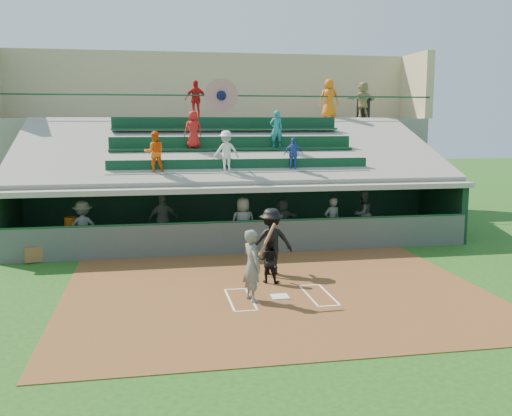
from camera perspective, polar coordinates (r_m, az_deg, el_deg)
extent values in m
plane|color=#1D4914|center=(14.73, 2.42, -8.97)|extent=(100.00, 100.00, 0.00)
cube|color=brown|center=(15.20, 2.00, -8.38)|extent=(11.00, 9.00, 0.02)
cube|color=white|center=(14.72, 2.42, -8.84)|extent=(0.43, 0.43, 0.03)
cube|color=silver|center=(14.59, -0.49, -9.05)|extent=(0.05, 1.80, 0.01)
cube|color=silver|center=(14.90, 5.27, -8.70)|extent=(0.05, 1.80, 0.01)
cube|color=white|center=(14.51, -2.66, -9.16)|extent=(0.05, 1.80, 0.01)
cube|color=white|center=(15.06, 7.31, -8.55)|extent=(0.05, 1.80, 0.01)
cube|color=white|center=(15.39, -2.09, -8.10)|extent=(0.60, 0.05, 0.01)
cube|color=white|center=(15.81, 5.35, -7.69)|extent=(0.60, 0.05, 0.01)
cube|color=silver|center=(13.70, -0.98, -10.24)|extent=(0.60, 0.05, 0.01)
cube|color=white|center=(14.16, 7.35, -9.67)|extent=(0.60, 0.05, 0.01)
cube|color=gray|center=(21.15, -1.64, -3.47)|extent=(16.00, 3.50, 0.04)
cube|color=gray|center=(27.45, -3.81, 4.12)|extent=(20.00, 3.00, 4.60)
cube|color=#4E544E|center=(19.35, -0.85, -3.01)|extent=(16.00, 0.06, 1.10)
cylinder|color=#144021|center=(19.24, -0.86, -1.34)|extent=(16.00, 0.08, 0.08)
cube|color=black|center=(22.66, -2.33, 0.12)|extent=(16.00, 0.25, 2.20)
cube|color=black|center=(21.28, -23.47, -1.16)|extent=(0.25, 3.50, 2.20)
cube|color=black|center=(23.52, 17.99, 0.01)|extent=(0.25, 3.50, 2.20)
cube|color=gray|center=(20.80, -1.66, 2.41)|extent=(16.40, 3.90, 0.18)
cube|color=gray|center=(24.37, -2.91, 0.83)|extent=(16.40, 3.50, 2.30)
cube|color=gray|center=(25.87, -3.40, 3.85)|extent=(16.40, 0.30, 4.60)
cube|color=gray|center=(22.53, -2.40, 6.08)|extent=(16.40, 6.51, 2.37)
cube|color=#0E3D1E|center=(20.22, -1.43, 3.51)|extent=(9.40, 0.42, 0.08)
cube|color=#0C3520|center=(20.39, -1.52, 4.29)|extent=(9.40, 0.06, 0.45)
cube|color=#0C381B|center=(22.04, -2.21, 5.89)|extent=(9.40, 0.42, 0.08)
cube|color=#0C381E|center=(22.23, -2.29, 6.58)|extent=(9.40, 0.06, 0.45)
cube|color=#0C361F|center=(23.90, -2.88, 7.90)|extent=(9.40, 0.42, 0.08)
cube|color=#0B341E|center=(24.09, -2.95, 8.52)|extent=(9.40, 0.06, 0.45)
imported|color=#EC5A0D|center=(20.02, -10.11, 5.51)|extent=(0.74, 0.59, 1.44)
imported|color=silver|center=(20.18, -3.00, 5.68)|extent=(1.01, 0.68, 1.45)
imported|color=#294AA5|center=(20.65, 3.78, 5.37)|extent=(0.75, 0.46, 1.19)
imported|color=red|center=(21.95, -6.30, 7.80)|extent=(0.78, 0.60, 1.42)
imported|color=#1B767C|center=(22.42, 2.04, 7.88)|extent=(0.57, 0.42, 1.44)
cylinder|color=#144028|center=(25.90, -3.50, 11.16)|extent=(20.00, 0.07, 0.07)
cylinder|color=#A12017|center=(25.89, -3.49, 11.16)|extent=(1.50, 0.06, 1.50)
sphere|color=#0D1137|center=(25.86, -3.49, 11.16)|extent=(0.44, 0.44, 0.44)
cube|color=tan|center=(28.91, -4.24, 12.08)|extent=(20.00, 0.40, 3.20)
cube|color=tan|center=(30.25, 15.69, 11.63)|extent=(0.40, 3.00, 3.20)
imported|color=#565954|center=(14.20, -0.40, -5.76)|extent=(0.60, 0.76, 1.81)
cylinder|color=brown|center=(13.96, 1.12, -3.16)|extent=(0.56, 0.54, 0.75)
sphere|color=#976137|center=(14.14, 0.12, -4.46)|extent=(0.10, 0.10, 0.10)
imported|color=black|center=(15.86, 1.31, -5.24)|extent=(0.76, 0.69, 1.26)
imported|color=black|center=(16.70, 1.54, -3.34)|extent=(1.26, 0.74, 1.94)
cube|color=#966436|center=(22.43, -2.33, -2.11)|extent=(14.49, 6.75, 0.47)
cube|color=white|center=(20.81, -18.17, -2.98)|extent=(0.98, 0.81, 0.76)
cylinder|color=orange|center=(20.66, -18.06, -1.42)|extent=(0.40, 0.40, 0.40)
imported|color=#5A5E58|center=(20.10, -16.91, -1.84)|extent=(1.20, 0.75, 1.78)
imported|color=#5B5E59|center=(20.80, -9.27, -1.15)|extent=(1.15, 0.69, 1.84)
imported|color=#5F635D|center=(19.80, -1.30, -1.56)|extent=(0.94, 0.66, 1.82)
imported|color=#595B56|center=(21.56, 2.65, -1.10)|extent=(1.50, 0.88, 1.54)
imported|color=#585A55|center=(20.76, 7.61, -1.31)|extent=(0.70, 0.54, 1.71)
imported|color=#60625D|center=(22.46, 10.62, -0.58)|extent=(1.04, 0.95, 1.75)
cylinder|color=black|center=(28.69, 10.68, 9.75)|extent=(0.65, 0.65, 0.97)
imported|color=red|center=(25.94, -6.02, 10.76)|extent=(1.01, 0.47, 1.68)
imported|color=orange|center=(27.10, 7.33, 10.79)|extent=(1.01, 0.80, 1.81)
imported|color=tan|center=(28.33, 10.63, 10.57)|extent=(1.72, 0.96, 1.76)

